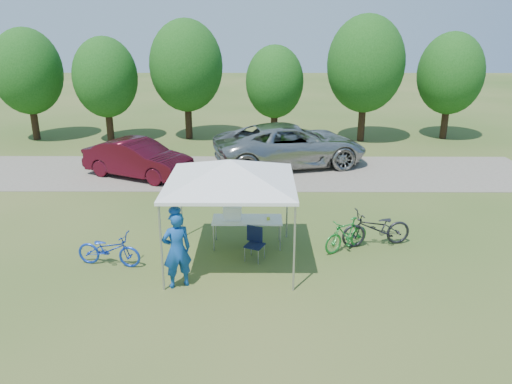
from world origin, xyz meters
TOP-DOWN VIEW (x-y plane):
  - ground at (0.00, 0.00)m, footprint 100.00×100.00m
  - gravel_strip at (0.00, 8.00)m, footprint 24.00×5.00m
  - canopy at (0.00, 0.00)m, footprint 4.53×4.53m
  - treeline at (-0.29, 14.05)m, footprint 24.89×4.28m
  - folding_table at (0.38, 0.95)m, footprint 1.91×0.79m
  - folding_chair at (0.59, 0.16)m, footprint 0.58×0.61m
  - cooler at (-0.02, 0.95)m, footprint 0.51×0.35m
  - ice_cream_cup at (0.96, 0.90)m, footprint 0.09×0.09m
  - cyclist at (-1.19, -1.31)m, footprint 0.81×0.69m
  - bike_blue at (-3.10, -0.26)m, footprint 1.75×0.86m
  - bike_green at (3.07, 0.66)m, footprint 1.48×1.18m
  - bike_dark at (3.94, 0.95)m, footprint 2.06×1.05m
  - minivan at (2.05, 9.05)m, footprint 7.02×4.51m
  - sedan at (-4.09, 7.36)m, footprint 4.72×3.35m

SIDE VIEW (x-z plane):
  - ground at x=0.00m, z-range 0.00..0.00m
  - gravel_strip at x=0.00m, z-range 0.00..0.02m
  - bike_blue at x=-3.10m, z-range 0.00..0.88m
  - bike_green at x=3.07m, z-range 0.00..0.90m
  - folding_chair at x=0.59m, z-range 0.08..0.93m
  - bike_dark at x=3.94m, z-range 0.00..1.03m
  - folding_table at x=0.38m, z-range 0.35..1.13m
  - sedan at x=-4.09m, z-range 0.02..1.50m
  - ice_cream_cup at x=0.96m, z-range 0.78..0.85m
  - minivan at x=2.05m, z-range 0.02..1.82m
  - cyclist at x=-1.19m, z-range 0.00..1.87m
  - cooler at x=-0.02m, z-range 0.79..1.15m
  - canopy at x=0.00m, z-range 1.15..4.15m
  - treeline at x=-0.29m, z-range 0.38..6.68m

